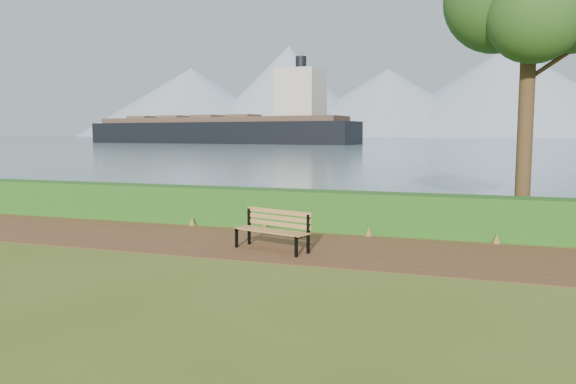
% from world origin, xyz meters
% --- Properties ---
extents(ground, '(140.00, 140.00, 0.00)m').
position_xyz_m(ground, '(0.00, 0.00, 0.00)').
color(ground, '#4B5E1A').
rests_on(ground, ground).
extents(path, '(40.00, 3.40, 0.01)m').
position_xyz_m(path, '(0.00, 0.30, 0.01)').
color(path, '#54311D').
rests_on(path, ground).
extents(hedge, '(32.00, 0.85, 1.00)m').
position_xyz_m(hedge, '(0.00, 2.60, 0.50)').
color(hedge, '#1C4814').
rests_on(hedge, ground).
extents(water, '(700.00, 510.00, 0.00)m').
position_xyz_m(water, '(0.00, 260.00, 0.01)').
color(water, slate).
rests_on(water, ground).
extents(mountains, '(585.00, 190.00, 70.00)m').
position_xyz_m(mountains, '(-9.17, 406.05, 27.70)').
color(mountains, '#8191AC').
rests_on(mountains, ground).
extents(bench, '(1.78, 1.00, 0.86)m').
position_xyz_m(bench, '(-0.01, -0.21, 0.49)').
color(bench, black).
rests_on(bench, ground).
extents(cargo_ship, '(71.07, 20.44, 21.32)m').
position_xyz_m(cargo_ship, '(-53.86, 111.51, 3.18)').
color(cargo_ship, black).
rests_on(cargo_ship, ground).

